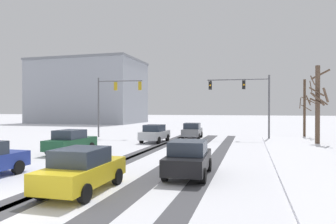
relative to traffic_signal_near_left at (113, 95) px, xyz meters
name	(u,v)px	position (x,y,z in m)	size (l,w,h in m)	color
ground_plane	(17,205)	(7.25, -22.16, -4.60)	(300.00, 300.00, 0.00)	white
wheel_track_left_lane	(220,153)	(12.35, -9.15, -4.60)	(0.90, 28.62, 0.01)	#4C4C51
wheel_track_right_lane	(151,151)	(7.39, -9.15, -4.60)	(0.96, 28.62, 0.01)	#4C4C51
wheel_track_center	(189,152)	(10.19, -9.15, -4.60)	(1.15, 28.62, 0.01)	#4C4C51
wheel_track_oncoming	(144,151)	(6.81, -9.15, -4.60)	(0.88, 28.62, 0.01)	#4C4C51
sidewalk_kerb_right	(306,159)	(17.61, -10.46, -4.54)	(4.00, 28.62, 0.12)	white
traffic_signal_near_left	(113,95)	(0.00, 0.00, 0.00)	(5.06, 0.71, 6.50)	#56565B
traffic_signal_near_right	(247,94)	(14.05, 1.71, 0.05)	(6.27, 0.69, 6.50)	#56565B
car_grey_lead	(192,131)	(8.56, 0.85, -3.78)	(1.99, 4.18, 1.62)	slate
car_silver_second	(155,133)	(5.85, -3.51, -3.78)	(1.97, 4.17, 1.62)	#B7BABF
car_dark_green_third	(71,141)	(2.40, -11.76, -3.78)	(1.94, 4.15, 1.62)	#194C2D
car_black_fourth	(189,158)	(11.68, -16.61, -3.78)	(1.97, 4.17, 1.62)	black
car_yellow_cab_sixth	(82,170)	(8.41, -20.20, -3.78)	(1.88, 4.12, 1.62)	yellow
bare_tree_sidewalk_mid	(318,102)	(20.19, -0.83, -0.93)	(1.93, 2.13, 6.92)	brown
bare_tree_sidewalk_far	(305,105)	(20.32, 6.42, -1.13)	(1.76, 1.77, 6.70)	#4C3828
office_building_far_left_block	(89,92)	(-21.02, 31.27, 2.43)	(23.56, 15.18, 14.04)	#9399A3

